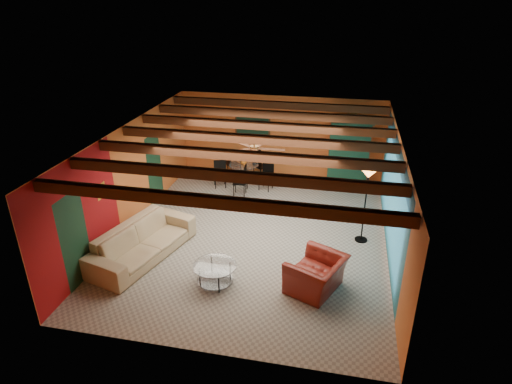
% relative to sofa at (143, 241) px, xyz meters
% --- Properties ---
extents(room, '(6.52, 8.01, 2.71)m').
position_rel_sofa_xyz_m(room, '(2.35, 1.53, 1.96)').
color(room, gray).
rests_on(room, ground).
extents(sofa, '(1.78, 2.95, 0.81)m').
position_rel_sofa_xyz_m(sofa, '(0.00, 0.00, 0.00)').
color(sofa, tan).
rests_on(sofa, ground).
extents(armchair, '(1.38, 1.45, 0.74)m').
position_rel_sofa_xyz_m(armchair, '(4.04, -0.42, -0.03)').
color(armchair, maroon).
rests_on(armchair, ground).
extents(coffee_table, '(1.14, 1.14, 0.47)m').
position_rel_sofa_xyz_m(coffee_table, '(1.94, -0.66, -0.17)').
color(coffee_table, silver).
rests_on(coffee_table, ground).
extents(dining_table, '(2.27, 2.27, 0.97)m').
position_rel_sofa_xyz_m(dining_table, '(1.35, 4.49, 0.08)').
color(dining_table, white).
rests_on(dining_table, ground).
extents(armoire, '(1.25, 0.76, 2.06)m').
position_rel_sofa_xyz_m(armoire, '(4.55, 5.12, 0.63)').
color(armoire, maroon).
rests_on(armoire, ground).
extents(floor_lamp, '(0.41, 0.41, 1.93)m').
position_rel_sofa_xyz_m(floor_lamp, '(5.00, 1.79, 0.56)').
color(floor_lamp, black).
rests_on(floor_lamp, ground).
extents(ceiling_fan, '(1.50, 1.50, 0.44)m').
position_rel_sofa_xyz_m(ceiling_fan, '(2.35, 1.42, 1.96)').
color(ceiling_fan, '#472614').
rests_on(ceiling_fan, ceiling).
extents(painting, '(1.05, 0.03, 0.65)m').
position_rel_sofa_xyz_m(painting, '(1.45, 5.38, 1.25)').
color(painting, black).
rests_on(painting, wall_back).
extents(potted_plant, '(0.51, 0.45, 0.51)m').
position_rel_sofa_xyz_m(potted_plant, '(4.55, 5.12, 1.91)').
color(potted_plant, '#26661E').
rests_on(potted_plant, armoire).
extents(vase, '(0.23, 0.23, 0.18)m').
position_rel_sofa_xyz_m(vase, '(1.35, 4.49, 0.66)').
color(vase, orange).
rests_on(vase, dining_table).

